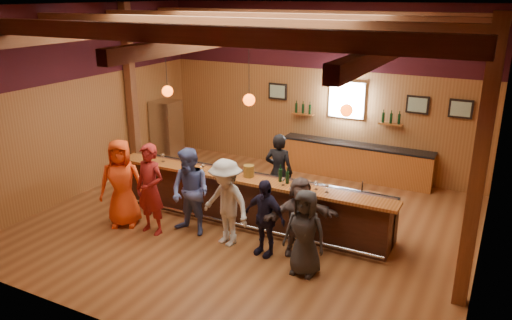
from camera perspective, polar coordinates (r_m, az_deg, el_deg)
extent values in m
plane|color=brown|center=(10.84, -0.73, -7.23)|extent=(9.00, 9.00, 0.00)
cube|color=brown|center=(13.64, 7.22, 8.02)|extent=(9.00, 0.04, 4.50)
cube|color=brown|center=(6.96, -16.49, -3.03)|extent=(9.00, 0.04, 4.50)
cube|color=brown|center=(12.77, -19.03, 6.42)|extent=(0.04, 8.00, 4.50)
cube|color=brown|center=(8.95, 25.54, 0.69)|extent=(0.04, 8.00, 4.50)
cube|color=brown|center=(9.76, -0.85, 17.29)|extent=(9.00, 8.00, 0.04)
cube|color=#330E13|center=(13.44, 7.44, 13.88)|extent=(9.00, 0.01, 1.70)
cube|color=#330E13|center=(12.56, -19.64, 12.66)|extent=(0.01, 8.00, 1.70)
cube|color=#330E13|center=(8.67, 26.70, 9.54)|extent=(0.01, 8.00, 1.70)
cube|color=brown|center=(13.72, -14.10, 7.67)|extent=(0.22, 0.22, 4.50)
cube|color=brown|center=(8.00, 24.11, -1.11)|extent=(0.22, 0.22, 4.50)
cube|color=brown|center=(7.27, -12.40, 14.04)|extent=(8.80, 0.20, 0.25)
cube|color=brown|center=(8.90, -3.98, 15.18)|extent=(8.80, 0.20, 0.25)
cube|color=brown|center=(10.66, 1.79, 15.78)|extent=(8.80, 0.20, 0.25)
cube|color=brown|center=(12.49, 5.93, 16.11)|extent=(8.80, 0.20, 0.25)
cube|color=brown|center=(11.51, -14.55, 14.18)|extent=(0.18, 7.80, 0.22)
cube|color=brown|center=(9.79, -0.83, 14.06)|extent=(0.18, 7.80, 0.22)
cube|color=brown|center=(8.79, 17.16, 12.75)|extent=(0.18, 7.80, 0.22)
cube|color=black|center=(10.62, -0.75, -4.68)|extent=(6.00, 0.60, 1.05)
cube|color=brown|center=(10.27, -1.23, -2.19)|extent=(6.30, 0.50, 0.06)
cube|color=black|center=(10.79, 0.20, -2.02)|extent=(6.00, 0.48, 0.05)
cube|color=black|center=(10.96, 0.19, -4.34)|extent=(6.00, 0.48, 0.90)
cube|color=silver|center=(10.11, 10.36, -4.06)|extent=(0.45, 0.40, 0.14)
cube|color=silver|center=(10.00, 13.09, -4.53)|extent=(0.45, 0.40, 0.14)
cylinder|color=silver|center=(10.45, -1.83, -7.38)|extent=(6.00, 0.06, 0.06)
cube|color=brown|center=(13.48, 11.28, -0.25)|extent=(4.00, 0.50, 0.90)
cube|color=black|center=(13.34, 11.40, 1.69)|extent=(4.00, 0.52, 0.05)
cube|color=silver|center=(13.39, 10.34, 6.79)|extent=(0.95, 0.08, 0.95)
cube|color=white|center=(13.34, 10.28, 6.75)|extent=(0.78, 0.01, 0.78)
cube|color=black|center=(14.07, 2.49, 7.85)|extent=(0.55, 0.04, 0.45)
cube|color=silver|center=(14.05, 2.44, 7.83)|extent=(0.45, 0.01, 0.35)
cube|color=black|center=(12.97, 17.98, 6.03)|extent=(0.55, 0.04, 0.45)
cube|color=silver|center=(12.95, 17.96, 6.01)|extent=(0.45, 0.01, 0.35)
cube|color=black|center=(12.85, 22.36, 5.43)|extent=(0.55, 0.04, 0.45)
cube|color=silver|center=(12.83, 22.35, 5.41)|extent=(0.45, 0.01, 0.35)
cube|color=brown|center=(13.82, 5.37, 5.25)|extent=(0.60, 0.18, 0.04)
cylinder|color=black|center=(13.86, 4.62, 5.95)|extent=(0.07, 0.07, 0.26)
cylinder|color=black|center=(13.78, 5.39, 5.86)|extent=(0.07, 0.07, 0.26)
cylinder|color=black|center=(13.71, 6.17, 5.77)|extent=(0.07, 0.07, 0.26)
cube|color=brown|center=(13.14, 15.12, 3.98)|extent=(0.60, 0.18, 0.04)
cylinder|color=black|center=(13.15, 14.33, 4.73)|extent=(0.07, 0.07, 0.26)
cylinder|color=black|center=(13.11, 15.18, 4.62)|extent=(0.07, 0.07, 0.26)
cylinder|color=black|center=(13.07, 16.03, 4.50)|extent=(0.07, 0.07, 0.26)
cylinder|color=black|center=(10.93, -10.27, 10.96)|extent=(0.01, 0.01, 1.25)
sphere|color=#F44B0C|center=(11.03, -10.09, 7.75)|extent=(0.24, 0.24, 0.24)
cylinder|color=black|center=(9.86, -0.81, 10.44)|extent=(0.01, 0.01, 1.25)
sphere|color=#F44B0C|center=(9.96, -0.80, 6.88)|extent=(0.24, 0.24, 0.24)
cylinder|color=black|center=(9.10, 10.52, 9.44)|extent=(0.01, 0.01, 1.25)
sphere|color=#F44B0C|center=(9.21, 10.30, 5.61)|extent=(0.24, 0.24, 0.24)
cube|color=silver|center=(14.69, -10.16, 3.23)|extent=(0.70, 0.70, 1.80)
imported|color=#EF4716|center=(10.80, -15.10, -2.57)|extent=(1.09, 0.97, 1.88)
imported|color=maroon|center=(10.31, -11.98, -3.30)|extent=(0.72, 0.51, 1.90)
imported|color=#4F5E9F|center=(10.15, -7.50, -3.67)|extent=(0.95, 0.78, 1.81)
imported|color=beige|center=(9.66, -3.45, -4.90)|extent=(1.27, 0.93, 1.76)
imported|color=black|center=(9.34, 0.98, -6.59)|extent=(0.93, 0.51, 1.50)
imported|color=#554644|center=(9.39, 5.03, -6.44)|extent=(1.42, 1.18, 1.53)
imported|color=#28282B|center=(8.75, 5.62, -8.27)|extent=(0.78, 0.52, 1.57)
imported|color=black|center=(11.22, 2.62, -1.39)|extent=(0.68, 0.48, 1.79)
cylinder|color=brown|center=(10.28, -0.83, -1.26)|extent=(0.22, 0.22, 0.24)
cylinder|color=black|center=(10.03, 2.80, -1.75)|extent=(0.08, 0.08, 0.26)
cylinder|color=black|center=(9.97, 2.82, -0.80)|extent=(0.03, 0.03, 0.09)
cylinder|color=black|center=(9.93, 3.61, -2.02)|extent=(0.07, 0.07, 0.25)
cylinder|color=black|center=(9.87, 3.63, -1.12)|extent=(0.02, 0.02, 0.09)
cylinder|color=silver|center=(11.63, -12.17, 0.09)|extent=(0.08, 0.08, 0.01)
cylinder|color=silver|center=(11.61, -12.19, 0.37)|extent=(0.01, 0.01, 0.11)
sphere|color=silver|center=(11.59, -12.22, 0.78)|extent=(0.09, 0.09, 0.09)
cylinder|color=silver|center=(11.41, -10.58, -0.16)|extent=(0.07, 0.07, 0.01)
cylinder|color=silver|center=(11.39, -10.59, 0.11)|extent=(0.01, 0.01, 0.11)
sphere|color=silver|center=(11.37, -10.62, 0.53)|extent=(0.09, 0.09, 0.09)
cylinder|color=silver|center=(10.88, -7.17, -0.93)|extent=(0.07, 0.07, 0.01)
cylinder|color=silver|center=(10.86, -7.18, -0.65)|extent=(0.01, 0.01, 0.10)
sphere|color=silver|center=(10.83, -7.20, -0.22)|extent=(0.08, 0.08, 0.08)
cylinder|color=silver|center=(10.63, -6.05, -1.35)|extent=(0.07, 0.07, 0.01)
cylinder|color=silver|center=(10.61, -6.06, -1.07)|extent=(0.01, 0.01, 0.10)
sphere|color=silver|center=(10.58, -6.08, -0.64)|extent=(0.08, 0.08, 0.08)
cylinder|color=silver|center=(10.31, -2.43, -1.91)|extent=(0.06, 0.06, 0.01)
cylinder|color=silver|center=(10.29, -2.44, -1.65)|extent=(0.01, 0.01, 0.09)
sphere|color=silver|center=(10.27, -2.44, -1.26)|extent=(0.07, 0.07, 0.07)
cylinder|color=silver|center=(9.87, 3.11, -2.88)|extent=(0.06, 0.06, 0.01)
cylinder|color=silver|center=(9.85, 3.11, -2.61)|extent=(0.01, 0.01, 0.09)
sphere|color=silver|center=(9.83, 3.12, -2.20)|extent=(0.07, 0.07, 0.07)
cylinder|color=silver|center=(9.73, 6.87, -3.33)|extent=(0.07, 0.07, 0.01)
cylinder|color=silver|center=(9.71, 6.88, -3.04)|extent=(0.01, 0.01, 0.10)
sphere|color=silver|center=(9.68, 6.90, -2.59)|extent=(0.08, 0.08, 0.08)
cylinder|color=silver|center=(9.61, 8.08, -3.66)|extent=(0.07, 0.07, 0.01)
cylinder|color=silver|center=(9.59, 8.10, -3.37)|extent=(0.01, 0.01, 0.10)
sphere|color=silver|center=(9.56, 8.12, -2.93)|extent=(0.08, 0.08, 0.08)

